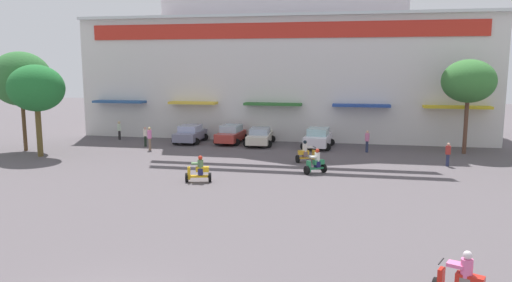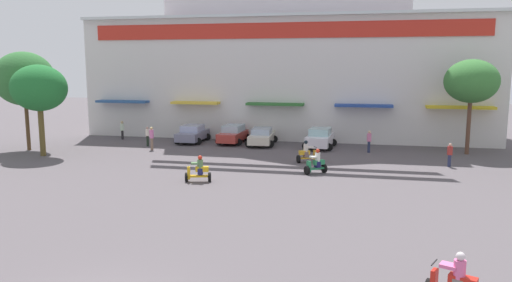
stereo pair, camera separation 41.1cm
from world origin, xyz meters
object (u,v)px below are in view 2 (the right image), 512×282
(scooter_rider_1, at_px, (307,153))
(pedestrian_4, at_px, (147,135))
(pedestrian_1, at_px, (152,137))
(pedestrian_0, at_px, (369,140))
(plaza_tree_2, at_px, (39,88))
(plaza_tree_0, at_px, (24,79))
(plaza_tree_3, at_px, (471,81))
(parked_car_0, at_px, (193,134))
(scooter_rider_6, at_px, (455,282))
(parked_car_1, at_px, (234,134))
(scooter_rider_2, at_px, (316,163))
(parked_car_3, at_px, (320,138))
(pedestrian_2, at_px, (450,154))
(scooter_rider_3, at_px, (198,171))
(parked_car_2, at_px, (262,136))
(pedestrian_3, at_px, (122,129))

(scooter_rider_1, bearing_deg, pedestrian_4, 163.67)
(scooter_rider_1, distance_m, pedestrian_1, 12.44)
(pedestrian_0, bearing_deg, plaza_tree_2, -164.70)
(plaza_tree_0, bearing_deg, pedestrian_0, 9.81)
(plaza_tree_3, height_order, pedestrian_0, plaza_tree_3)
(parked_car_0, distance_m, pedestrian_0, 14.58)
(scooter_rider_6, bearing_deg, parked_car_1, 116.95)
(plaza_tree_3, distance_m, pedestrian_1, 23.90)
(parked_car_1, relative_size, scooter_rider_2, 2.86)
(pedestrian_1, bearing_deg, scooter_rider_2, -23.26)
(plaza_tree_2, relative_size, parked_car_3, 1.65)
(pedestrian_0, bearing_deg, plaza_tree_3, 6.93)
(scooter_rider_6, xyz_separation_m, pedestrian_1, (-18.29, 21.01, 0.41))
(scooter_rider_2, bearing_deg, scooter_rider_1, 105.32)
(parked_car_1, bearing_deg, pedestrian_2, -21.85)
(plaza_tree_3, relative_size, pedestrian_0, 4.18)
(plaza_tree_0, relative_size, scooter_rider_3, 4.93)
(scooter_rider_1, relative_size, scooter_rider_6, 0.99)
(parked_car_0, xyz_separation_m, parked_car_3, (10.73, -0.64, 0.05))
(plaza_tree_2, bearing_deg, parked_car_2, 29.04)
(scooter_rider_1, bearing_deg, pedestrian_1, 168.96)
(plaza_tree_0, height_order, scooter_rider_6, plaza_tree_0)
(parked_car_3, xyz_separation_m, pedestrian_2, (8.72, -5.37, 0.08))
(parked_car_1, bearing_deg, parked_car_2, -11.01)
(plaza_tree_3, bearing_deg, scooter_rider_3, -143.26)
(pedestrian_3, bearing_deg, plaza_tree_3, -2.61)
(scooter_rider_1, height_order, pedestrian_4, pedestrian_4)
(plaza_tree_2, distance_m, parked_car_0, 12.40)
(pedestrian_1, distance_m, pedestrian_2, 21.34)
(pedestrian_2, bearing_deg, pedestrian_3, 166.37)
(parked_car_3, xyz_separation_m, pedestrian_4, (-13.58, -2.04, 0.12))
(parked_car_3, height_order, pedestrian_0, pedestrian_0)
(scooter_rider_1, height_order, scooter_rider_3, scooter_rider_1)
(scooter_rider_3, bearing_deg, pedestrian_0, 50.46)
(parked_car_3, distance_m, scooter_rider_6, 25.21)
(scooter_rider_2, bearing_deg, plaza_tree_0, 170.89)
(plaza_tree_3, bearing_deg, pedestrian_1, -172.17)
(scooter_rider_6, relative_size, pedestrian_2, 1.00)
(parked_car_2, relative_size, scooter_rider_1, 2.93)
(plaza_tree_2, relative_size, scooter_rider_3, 4.29)
(parked_car_2, bearing_deg, plaza_tree_0, -160.11)
(pedestrian_3, bearing_deg, parked_car_1, 0.56)
(parked_car_1, height_order, pedestrian_2, parked_car_1)
(scooter_rider_2, height_order, scooter_rider_6, scooter_rider_2)
(parked_car_0, relative_size, pedestrian_1, 2.29)
(plaza_tree_0, relative_size, scooter_rider_1, 4.94)
(parked_car_0, height_order, pedestrian_4, pedestrian_4)
(parked_car_0, distance_m, pedestrian_1, 4.56)
(scooter_rider_1, bearing_deg, pedestrian_3, 158.00)
(plaza_tree_0, relative_size, parked_car_0, 1.83)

